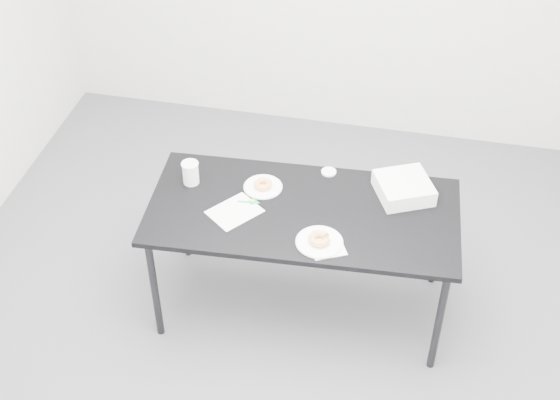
% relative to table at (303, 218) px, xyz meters
% --- Properties ---
extents(floor, '(4.00, 4.00, 0.00)m').
position_rel_table_xyz_m(floor, '(-0.14, -0.12, -0.69)').
color(floor, '#4A4A4E').
rests_on(floor, ground).
extents(table, '(1.67, 0.86, 0.75)m').
position_rel_table_xyz_m(table, '(0.00, 0.00, 0.00)').
color(table, black).
rests_on(table, floor).
extents(scorecard, '(0.31, 0.32, 0.00)m').
position_rel_table_xyz_m(scorecard, '(-0.35, -0.09, 0.06)').
color(scorecard, white).
rests_on(scorecard, table).
extents(logo_patch, '(0.06, 0.06, 0.00)m').
position_rel_table_xyz_m(logo_patch, '(-0.27, 0.00, 0.06)').
color(logo_patch, green).
rests_on(logo_patch, scorecard).
extents(pen, '(0.12, 0.02, 0.01)m').
position_rel_table_xyz_m(pen, '(-0.29, -0.01, 0.06)').
color(pen, '#0D925E').
rests_on(pen, scorecard).
extents(napkin, '(0.22, 0.22, 0.00)m').
position_rel_table_xyz_m(napkin, '(0.17, -0.25, 0.06)').
color(napkin, white).
rests_on(napkin, table).
extents(plate_near, '(0.24, 0.24, 0.01)m').
position_rel_table_xyz_m(plate_near, '(0.13, -0.23, 0.06)').
color(plate_near, white).
rests_on(plate_near, napkin).
extents(donut_near, '(0.14, 0.14, 0.04)m').
position_rel_table_xyz_m(donut_near, '(0.13, -0.23, 0.08)').
color(donut_near, '#DB8945').
rests_on(donut_near, plate_near).
extents(plate_far, '(0.21, 0.21, 0.01)m').
position_rel_table_xyz_m(plate_far, '(-0.25, 0.14, 0.06)').
color(plate_far, white).
rests_on(plate_far, table).
extents(donut_far, '(0.11, 0.11, 0.03)m').
position_rel_table_xyz_m(donut_far, '(-0.25, 0.14, 0.08)').
color(donut_far, '#DB8945').
rests_on(donut_far, plate_far).
extents(coffee_cup, '(0.09, 0.09, 0.13)m').
position_rel_table_xyz_m(coffee_cup, '(-0.64, 0.10, 0.12)').
color(coffee_cup, white).
rests_on(coffee_cup, table).
extents(cup_lid, '(0.08, 0.08, 0.01)m').
position_rel_table_xyz_m(cup_lid, '(0.08, 0.34, 0.06)').
color(cup_lid, white).
rests_on(cup_lid, table).
extents(bakery_box, '(0.36, 0.36, 0.09)m').
position_rel_table_xyz_m(bakery_box, '(0.50, 0.24, 0.10)').
color(bakery_box, white).
rests_on(bakery_box, table).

